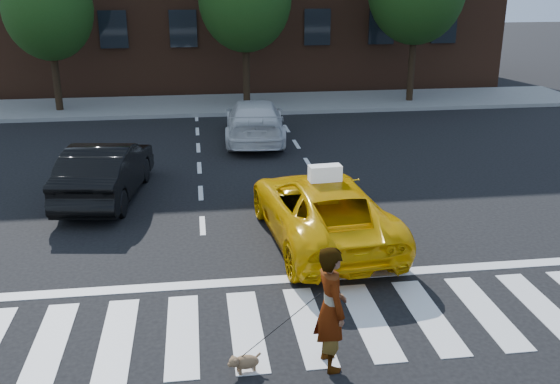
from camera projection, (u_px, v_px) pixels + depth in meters
name	position (u px, v px, depth m)	size (l,w,h in m)	color
ground	(309.00, 325.00, 9.99)	(120.00, 120.00, 0.00)	black
crosswalk	(309.00, 325.00, 9.99)	(13.00, 2.40, 0.01)	silver
stop_line	(293.00, 279.00, 11.48)	(12.00, 0.30, 0.01)	silver
sidewalk_far	(234.00, 104.00, 26.31)	(30.00, 4.00, 0.15)	slate
taxi	(322.00, 209.00, 12.98)	(2.27, 4.93, 1.37)	#E2A604
black_sedan	(106.00, 171.00, 15.38)	(1.51, 4.34, 1.43)	black
white_suv	(255.00, 120.00, 20.73)	(1.92, 4.71, 1.37)	silver
woman	(331.00, 308.00, 8.66)	(0.68, 0.44, 1.86)	#999999
dog	(244.00, 362.00, 8.75)	(0.50, 0.29, 0.29)	olive
taxi_sign	(325.00, 173.00, 12.51)	(0.65, 0.28, 0.32)	white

